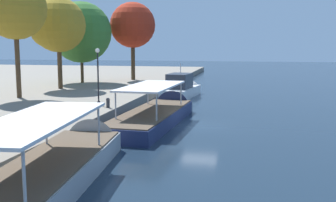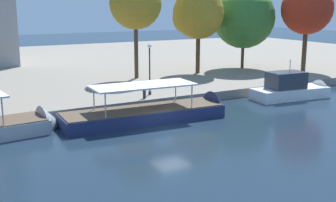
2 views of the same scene
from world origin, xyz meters
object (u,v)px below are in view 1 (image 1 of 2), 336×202
at_px(mooring_bollard_1, 108,102).
at_px(tree_3, 134,25).
at_px(tour_boat_0, 51,175).
at_px(mooring_bollard_0, 150,85).
at_px(tree_5, 82,30).
at_px(tree_2, 14,9).
at_px(lamp_post, 98,73).
at_px(tree_0, 56,25).
at_px(motor_yacht_2, 182,90).
at_px(tour_boat_1, 156,117).

height_order(mooring_bollard_1, tree_3, tree_3).
distance_m(tour_boat_0, tree_3, 41.46).
distance_m(mooring_bollard_0, tree_5, 12.74).
bearing_deg(tour_boat_0, tree_5, 15.73).
bearing_deg(tree_2, mooring_bollard_1, -110.95).
distance_m(tree_2, tree_5, 15.11).
relative_size(tour_boat_0, lamp_post, 3.33).
bearing_deg(mooring_bollard_0, tree_5, 64.41).
distance_m(tree_0, tree_3, 14.00).
height_order(motor_yacht_2, mooring_bollard_1, motor_yacht_2).
xyz_separation_m(tree_0, tree_5, (7.21, 0.08, -0.32)).
distance_m(tour_boat_1, tree_2, 17.23).
bearing_deg(tree_2, tree_5, 0.22).
distance_m(tree_2, tree_3, 21.50).
height_order(tour_boat_0, tour_boat_1, tour_boat_0).
height_order(tour_boat_1, mooring_bollard_1, tour_boat_1).
distance_m(motor_yacht_2, tree_2, 19.03).
xyz_separation_m(tour_boat_1, tree_2, (4.79, 14.19, 8.51)).
relative_size(tour_boat_1, tree_5, 1.37).
relative_size(tree_2, tree_5, 1.07).
bearing_deg(tour_boat_1, motor_yacht_2, 5.09).
xyz_separation_m(tour_boat_1, mooring_bollard_1, (0.91, 4.08, 0.84)).
height_order(mooring_bollard_1, tree_0, tree_0).
relative_size(mooring_bollard_1, tree_3, 0.07).
bearing_deg(tree_5, mooring_bollard_1, -151.74).
bearing_deg(tree_5, tree_2, -179.78).
xyz_separation_m(motor_yacht_2, mooring_bollard_1, (-14.41, 3.44, 0.56)).
bearing_deg(motor_yacht_2, tree_2, 133.45).
relative_size(motor_yacht_2, mooring_bollard_1, 11.43).
distance_m(tour_boat_0, motor_yacht_2, 29.50).
relative_size(tour_boat_0, tour_boat_1, 1.09).
bearing_deg(motor_yacht_2, tour_boat_0, -175.29).
distance_m(mooring_bollard_0, tree_2, 16.22).
relative_size(tour_boat_1, lamp_post, 3.06).
bearing_deg(tour_boat_0, tree_0, 20.59).
xyz_separation_m(tour_boat_1, mooring_bollard_0, (15.02, 4.21, 0.85)).
xyz_separation_m(mooring_bollard_1, tree_3, (24.78, 5.14, 7.09)).
height_order(mooring_bollard_1, tree_2, tree_2).
bearing_deg(motor_yacht_2, tree_0, 106.89).
distance_m(motor_yacht_2, tree_0, 15.51).
bearing_deg(mooring_bollard_0, mooring_bollard_1, -179.50).
height_order(tour_boat_1, tree_5, tree_5).
bearing_deg(tree_2, mooring_bollard_0, -44.30).
distance_m(tour_boat_0, mooring_bollard_0, 29.37).
bearing_deg(tree_3, tour_boat_0, -168.48).
bearing_deg(tree_5, mooring_bollard_0, -115.59).
distance_m(mooring_bollard_1, tree_0, 16.77).
bearing_deg(lamp_post, mooring_bollard_1, -133.57).
relative_size(mooring_bollard_0, tree_2, 0.07).
xyz_separation_m(tour_boat_0, motor_yacht_2, (29.50, -0.45, 0.25)).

